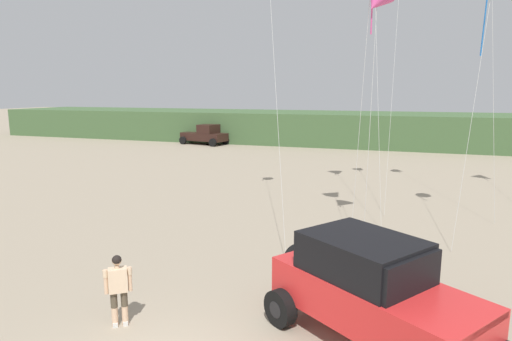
{
  "coord_description": "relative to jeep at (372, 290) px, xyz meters",
  "views": [
    {
      "loc": [
        4.06,
        -6.33,
        5.21
      ],
      "look_at": [
        0.92,
        2.83,
        3.46
      ],
      "focal_mm": 30.85,
      "sensor_mm": 36.0,
      "label": 1
    }
  ],
  "objects": [
    {
      "name": "person_watching",
      "position": [
        -5.38,
        -1.06,
        -0.26
      ],
      "size": [
        0.52,
        0.46,
        1.67
      ],
      "color": "#DBB28E",
      "rests_on": "ground_plane"
    },
    {
      "name": "dune_ridge",
      "position": [
        0.64,
        36.12,
        0.33
      ],
      "size": [
        90.0,
        9.58,
        3.07
      ],
      "primitive_type": "cube",
      "color": "#426038",
      "rests_on": "ground_plane"
    },
    {
      "name": "distant_pickup",
      "position": [
        -18.33,
        30.64,
        -0.26
      ],
      "size": [
        4.9,
        3.27,
        1.98
      ],
      "color": "black",
      "rests_on": "ground_plane"
    },
    {
      "name": "jeep",
      "position": [
        0.0,
        0.0,
        0.0
      ],
      "size": [
        4.93,
        4.41,
        2.26
      ],
      "color": "red",
      "rests_on": "ground_plane"
    },
    {
      "name": "kite_orange_streamer",
      "position": [
        -0.65,
        6.51,
        6.86
      ],
      "size": [
        1.24,
        1.94,
        8.75
      ],
      "color": "#E04C93",
      "rests_on": "ground_plane"
    }
  ]
}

